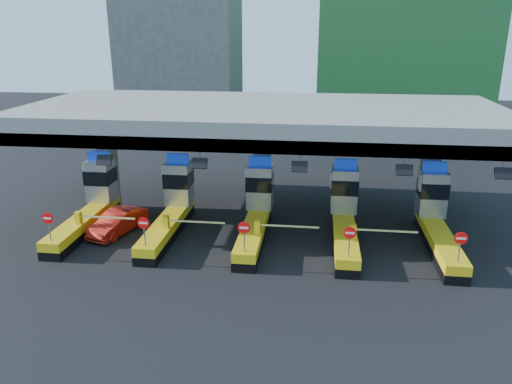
# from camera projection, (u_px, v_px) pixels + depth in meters

# --- Properties ---
(ground) EXTENTS (120.00, 120.00, 0.00)m
(ground) POSITION_uv_depth(u_px,v_px,m) (256.00, 233.00, 28.94)
(ground) COLOR black
(ground) RESTS_ON ground
(toll_canopy) EXTENTS (28.00, 12.09, 7.00)m
(toll_canopy) POSITION_uv_depth(u_px,v_px,m) (262.00, 120.00, 29.71)
(toll_canopy) COLOR slate
(toll_canopy) RESTS_ON ground
(toll_lane_far_left) EXTENTS (4.43, 8.00, 4.16)m
(toll_lane_far_left) POSITION_uv_depth(u_px,v_px,m) (92.00, 202.00, 29.95)
(toll_lane_far_left) COLOR black
(toll_lane_far_left) RESTS_ON ground
(toll_lane_left) EXTENTS (4.43, 8.00, 4.16)m
(toll_lane_left) POSITION_uv_depth(u_px,v_px,m) (173.00, 205.00, 29.36)
(toll_lane_left) COLOR black
(toll_lane_left) RESTS_ON ground
(toll_lane_center) EXTENTS (4.43, 8.00, 4.16)m
(toll_lane_center) POSITION_uv_depth(u_px,v_px,m) (257.00, 209.00, 28.76)
(toll_lane_center) COLOR black
(toll_lane_center) RESTS_ON ground
(toll_lane_right) EXTENTS (4.43, 8.00, 4.16)m
(toll_lane_right) POSITION_uv_depth(u_px,v_px,m) (344.00, 213.00, 28.17)
(toll_lane_right) COLOR black
(toll_lane_right) RESTS_ON ground
(toll_lane_far_right) EXTENTS (4.43, 8.00, 4.16)m
(toll_lane_far_right) POSITION_uv_depth(u_px,v_px,m) (436.00, 217.00, 27.57)
(toll_lane_far_right) COLOR black
(toll_lane_far_right) RESTS_ON ground
(bg_building_scaffold) EXTENTS (18.00, 12.00, 28.00)m
(bg_building_scaffold) POSITION_uv_depth(u_px,v_px,m) (405.00, 1.00, 53.24)
(bg_building_scaffold) COLOR #1E5926
(bg_building_scaffold) RESTS_ON ground
(bg_building_concrete) EXTENTS (14.00, 10.00, 18.00)m
(bg_building_concrete) POSITION_uv_depth(u_px,v_px,m) (180.00, 47.00, 61.68)
(bg_building_concrete) COLOR #4C4C49
(bg_building_concrete) RESTS_ON ground
(red_car) EXTENTS (2.51, 4.32, 1.35)m
(red_car) POSITION_uv_depth(u_px,v_px,m) (117.00, 222.00, 28.79)
(red_car) COLOR #99140B
(red_car) RESTS_ON ground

